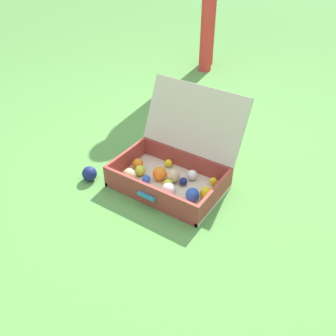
% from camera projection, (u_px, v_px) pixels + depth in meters
% --- Properties ---
extents(ground_plane, '(16.00, 16.00, 0.00)m').
position_uv_depth(ground_plane, '(174.00, 179.00, 2.19)').
color(ground_plane, '#569342').
extents(open_suitcase, '(0.62, 0.59, 0.51)m').
position_uv_depth(open_suitcase, '(174.00, 166.00, 2.11)').
color(open_suitcase, beige).
rests_on(open_suitcase, ground).
extents(stray_ball_on_grass, '(0.09, 0.09, 0.09)m').
position_uv_depth(stray_ball_on_grass, '(89.00, 174.00, 2.16)').
color(stray_ball_on_grass, navy).
rests_on(stray_ball_on_grass, ground).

